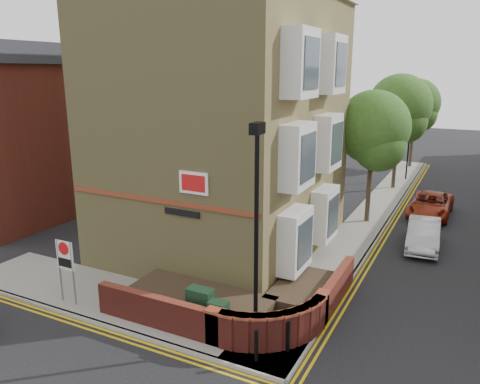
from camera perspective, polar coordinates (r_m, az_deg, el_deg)
name	(u,v)px	position (r m, az deg, el deg)	size (l,w,h in m)	color
ground	(186,352)	(14.02, -6.62, -18.84)	(120.00, 120.00, 0.00)	black
pavement_corner	(124,301)	(16.89, -13.94, -12.76)	(13.00, 3.00, 0.12)	gray
pavement_main	(374,212)	(27.17, 16.05, -2.32)	(2.00, 32.00, 0.12)	gray
kerb_side	(92,321)	(15.94, -17.55, -14.79)	(13.00, 0.15, 0.12)	gray
kerb_main_near	(393,214)	(27.01, 18.13, -2.57)	(0.15, 32.00, 0.12)	gray
yellow_lines_side	(87,326)	(15.82, -18.19, -15.31)	(13.00, 0.28, 0.01)	gold
yellow_lines_main	(397,216)	(27.00, 18.64, -2.75)	(0.28, 32.00, 0.01)	gold
corner_building	(230,106)	(20.09, -1.27, 10.39)	(8.95, 10.40, 13.60)	#968750
garden_wall	(228,313)	(15.84, -1.48, -14.49)	(6.80, 6.00, 1.20)	maroon
lamppost	(256,236)	(12.73, 1.99, -5.43)	(0.25, 0.50, 6.30)	black
utility_cabinet_large	(200,307)	(14.72, -4.84, -13.77)	(0.80, 0.45, 1.20)	black
utility_cabinet_small	(218,319)	(14.16, -2.64, -15.19)	(0.55, 0.40, 1.10)	black
bollard_near	(256,346)	(13.17, 1.99, -18.21)	(0.11, 0.11, 0.90)	black
bollard_far	(288,337)	(13.60, 5.88, -17.12)	(0.11, 0.11, 0.90)	black
zone_sign	(65,260)	(16.58, -20.53, -7.81)	(0.72, 0.07, 2.20)	slate
side_building	(34,130)	(28.09, -23.84, 6.93)	(6.40, 10.40, 9.00)	maroon
tree_near	(373,133)	(24.33, 15.91, 6.97)	(3.64, 3.65, 6.70)	#382B1E
tree_mid	(399,111)	(32.13, 18.86, 9.37)	(4.03, 4.03, 7.42)	#382B1E
tree_far	(415,107)	(40.07, 20.57, 9.71)	(3.81, 3.81, 7.00)	#382B1E
traffic_light_assembly	(409,142)	(35.26, 19.90, 5.72)	(0.20, 0.16, 4.20)	black
silver_car_near	(423,234)	(22.46, 21.45, -4.80)	(1.34, 3.84, 1.26)	#B1B6BA
red_car_main	(431,205)	(27.48, 22.22, -1.44)	(2.05, 4.45, 1.24)	maroon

